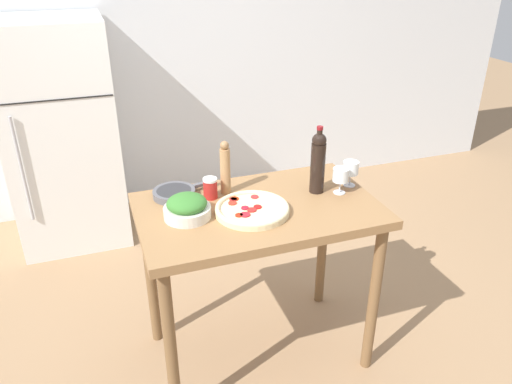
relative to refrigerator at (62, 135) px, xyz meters
The scene contains 12 objects.
ground_plane 2.06m from the refrigerator, 61.69° to the right, with size 14.00×14.00×0.00m, color #9E7A56.
wall_back 1.11m from the refrigerator, 23.97° to the left, with size 6.40×0.09×2.60m.
refrigerator is the anchor object (origin of this frame).
prep_counter 1.90m from the refrigerator, 61.69° to the right, with size 1.15×0.70×0.92m.
wine_bottle 2.05m from the refrigerator, 52.74° to the right, with size 0.07×0.07×0.35m.
wine_glass_near 2.15m from the refrigerator, 51.43° to the right, with size 0.08×0.08×0.13m.
wine_glass_far 2.16m from the refrigerator, 48.59° to the right, with size 0.08×0.08×0.13m.
pepper_mill 1.70m from the refrigerator, 61.74° to the right, with size 0.05×0.05×0.28m.
salad_bowl 1.76m from the refrigerator, 71.45° to the right, with size 0.22×0.22×0.11m.
homemade_pizza 1.92m from the refrigerator, 63.67° to the right, with size 0.35×0.35×0.04m.
salt_canister 1.68m from the refrigerator, 64.90° to the right, with size 0.07×0.07×0.11m.
cast_iron_skillet 1.54m from the refrigerator, 69.23° to the right, with size 0.33×0.21×0.04m.
Camera 1 is at (-0.71, -1.98, 2.06)m, focal length 35.00 mm.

